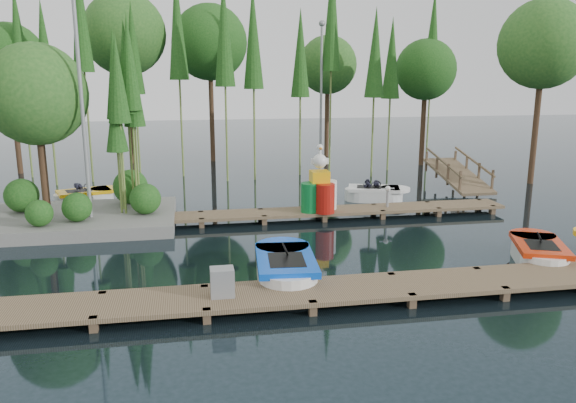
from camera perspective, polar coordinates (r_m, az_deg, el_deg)
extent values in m
plane|color=#1B2B33|center=(16.48, -1.41, -4.18)|extent=(90.00, 90.00, 0.00)
cube|color=brown|center=(12.22, 1.87, -9.18)|extent=(18.00, 1.50, 0.10)
cube|color=brown|center=(11.64, -19.11, -12.16)|extent=(0.16, 0.16, 0.50)
cube|color=brown|center=(12.79, -18.27, -9.80)|extent=(0.16, 0.16, 0.50)
cube|color=brown|center=(11.49, -8.23, -11.89)|extent=(0.16, 0.16, 0.50)
cube|color=brown|center=(12.65, -8.45, -9.51)|extent=(0.16, 0.16, 0.50)
cube|color=brown|center=(11.73, 2.52, -11.22)|extent=(0.16, 0.16, 0.50)
cube|color=brown|center=(12.87, 1.27, -8.96)|extent=(0.16, 0.16, 0.50)
cube|color=brown|center=(12.35, 12.45, -10.25)|extent=(0.16, 0.16, 0.50)
cube|color=brown|center=(13.43, 10.39, -8.22)|extent=(0.16, 0.16, 0.50)
cube|color=brown|center=(13.29, 21.16, -9.14)|extent=(0.16, 0.16, 0.50)
cube|color=brown|center=(14.31, 18.55, -7.37)|extent=(0.16, 0.16, 0.50)
cube|color=brown|center=(15.43, 25.63, -6.51)|extent=(0.16, 0.16, 0.50)
cube|color=brown|center=(18.95, 0.42, -1.11)|extent=(15.00, 1.20, 0.10)
cube|color=brown|center=(18.60, -21.35, -2.93)|extent=(0.16, 0.16, 0.50)
cube|color=brown|center=(19.51, -20.83, -2.17)|extent=(0.16, 0.16, 0.50)
cube|color=brown|center=(18.31, -15.12, -2.72)|extent=(0.16, 0.16, 0.50)
cube|color=brown|center=(19.23, -14.89, -1.96)|extent=(0.16, 0.16, 0.50)
cube|color=brown|center=(18.23, -8.75, -2.48)|extent=(0.16, 0.16, 0.50)
cube|color=brown|center=(19.16, -8.84, -1.73)|extent=(0.16, 0.16, 0.50)
cube|color=brown|center=(18.38, -2.42, -2.21)|extent=(0.16, 0.16, 0.50)
cube|color=brown|center=(19.30, -2.81, -1.48)|extent=(0.16, 0.16, 0.50)
cube|color=brown|center=(18.76, 3.73, -1.92)|extent=(0.16, 0.16, 0.50)
cube|color=brown|center=(19.66, 3.06, -1.22)|extent=(0.16, 0.16, 0.50)
cube|color=brown|center=(19.33, 9.58, -1.63)|extent=(0.16, 0.16, 0.50)
cube|color=brown|center=(20.21, 8.67, -0.96)|extent=(0.16, 0.16, 0.50)
cube|color=brown|center=(20.10, 15.04, -1.33)|extent=(0.16, 0.16, 0.50)
cube|color=brown|center=(20.94, 13.94, -0.70)|extent=(0.16, 0.16, 0.50)
cube|color=brown|center=(21.03, 20.05, -1.06)|extent=(0.16, 0.16, 0.50)
cube|color=brown|center=(21.84, 18.80, -0.46)|extent=(0.16, 0.16, 0.50)
cube|color=slate|center=(19.48, -20.57, -1.78)|extent=(6.20, 4.20, 0.42)
sphere|color=#24581B|center=(20.30, -25.44, 0.56)|extent=(1.10, 1.10, 1.10)
sphere|color=#24581B|center=(18.34, -20.65, -0.54)|extent=(0.90, 0.90, 0.90)
sphere|color=#24581B|center=(20.24, -15.71, 1.45)|extent=(1.20, 1.20, 1.20)
sphere|color=#24581B|center=(18.18, -23.95, -1.10)|extent=(0.80, 0.80, 0.80)
sphere|color=#24581B|center=(18.65, -14.30, 0.27)|extent=(1.00, 1.00, 1.00)
cylinder|color=#432C1C|center=(19.73, -23.64, 3.54)|extent=(0.24, 0.24, 3.60)
sphere|color=#356B26|center=(19.53, -24.23, 9.91)|extent=(3.20, 3.20, 3.20)
cylinder|color=olive|center=(19.31, -15.80, 6.85)|extent=(0.07, 0.07, 5.93)
cone|color=#24581B|center=(19.22, -16.19, 13.01)|extent=(0.70, 0.70, 2.97)
cylinder|color=olive|center=(19.20, -16.77, 6.35)|extent=(0.07, 0.07, 5.66)
cone|color=#24581B|center=(19.09, -17.17, 12.27)|extent=(0.70, 0.70, 2.83)
cylinder|color=olive|center=(19.36, -15.18, 5.85)|extent=(0.07, 0.07, 5.22)
cone|color=#24581B|center=(19.23, -15.50, 11.26)|extent=(0.70, 0.70, 2.61)
cylinder|color=olive|center=(18.58, -16.57, 5.96)|extent=(0.07, 0.07, 5.53)
cone|color=#24581B|center=(18.46, -16.97, 11.93)|extent=(0.70, 0.70, 2.76)
cylinder|color=olive|center=(18.82, -16.83, 3.69)|extent=(0.07, 0.07, 4.01)
cone|color=#24581B|center=(18.66, -17.11, 7.94)|extent=(0.70, 0.70, 2.01)
cylinder|color=olive|center=(19.18, -15.47, 7.10)|extent=(0.07, 0.07, 6.11)
cone|color=#24581B|center=(19.10, -15.87, 13.49)|extent=(0.70, 0.70, 3.05)
cylinder|color=#432C1C|center=(27.16, 23.94, 7.99)|extent=(0.26, 0.26, 6.06)
sphere|color=#356B26|center=(27.12, 24.54, 14.36)|extent=(3.81, 3.81, 3.81)
cylinder|color=#432C1C|center=(30.90, 13.59, 8.23)|extent=(0.26, 0.26, 5.02)
sphere|color=#24581B|center=(30.81, 13.84, 12.89)|extent=(3.16, 3.16, 3.16)
cylinder|color=#432C1C|center=(33.35, 3.98, 9.12)|extent=(0.26, 0.26, 5.31)
sphere|color=#356B26|center=(33.28, 4.05, 13.69)|extent=(3.34, 3.34, 3.34)
cylinder|color=#432C1C|center=(31.67, -7.79, 9.88)|extent=(0.26, 0.26, 6.46)
sphere|color=#24581B|center=(31.67, -7.97, 15.73)|extent=(4.06, 4.06, 4.06)
cylinder|color=#432C1C|center=(31.75, -15.90, 9.88)|extent=(0.26, 0.26, 6.85)
sphere|color=#356B26|center=(31.78, -16.29, 16.05)|extent=(4.31, 4.31, 4.31)
cylinder|color=#432C1C|center=(30.51, -26.01, 7.68)|extent=(0.26, 0.26, 5.48)
sphere|color=#24581B|center=(30.45, -26.53, 12.80)|extent=(3.45, 3.45, 3.45)
cylinder|color=olive|center=(29.00, -25.30, 10.40)|extent=(0.09, 0.09, 8.36)
cone|color=#24581B|center=(29.04, -25.75, 15.00)|extent=(0.90, 0.90, 4.60)
cylinder|color=olive|center=(26.46, -23.11, 9.51)|extent=(0.09, 0.09, 7.48)
cone|color=#24581B|center=(26.45, -23.52, 14.02)|extent=(0.90, 0.90, 4.11)
cylinder|color=olive|center=(26.74, -19.96, 12.14)|extent=(0.09, 0.09, 9.66)
cone|color=#24581B|center=(26.87, -20.43, 17.90)|extent=(0.90, 0.90, 5.31)
cylinder|color=olive|center=(27.51, -15.22, 10.40)|extent=(0.09, 0.09, 7.69)
cone|color=#24581B|center=(27.52, -15.49, 14.87)|extent=(0.90, 0.90, 4.23)
cylinder|color=olive|center=(27.05, -10.96, 11.95)|extent=(0.09, 0.09, 8.99)
cone|color=#24581B|center=(27.13, -11.19, 17.27)|extent=(0.90, 0.90, 4.94)
cylinder|color=olive|center=(25.50, -6.38, 11.43)|extent=(0.09, 0.09, 8.44)
cone|color=#24581B|center=(25.55, -6.51, 16.73)|extent=(0.90, 0.90, 4.64)
cylinder|color=olive|center=(25.76, -3.49, 11.26)|extent=(0.09, 0.09, 8.22)
cone|color=#24581B|center=(25.79, -3.56, 16.38)|extent=(0.90, 0.90, 4.52)
cylinder|color=olive|center=(27.00, 1.25, 10.49)|extent=(0.09, 0.09, 7.41)
cone|color=#24581B|center=(26.99, 1.27, 14.89)|extent=(0.90, 0.90, 4.07)
cylinder|color=olive|center=(27.54, 4.38, 12.97)|extent=(0.09, 0.09, 9.77)
cone|color=#24581B|center=(27.68, 4.49, 18.65)|extent=(0.90, 0.90, 5.38)
cylinder|color=olive|center=(26.85, 8.70, 10.34)|extent=(0.09, 0.09, 7.40)
cone|color=#24581B|center=(26.84, 8.85, 14.76)|extent=(0.90, 0.90, 4.07)
cylinder|color=olive|center=(28.82, 10.32, 10.18)|extent=(0.09, 0.09, 7.14)
cone|color=#24581B|center=(28.80, 10.49, 14.16)|extent=(0.90, 0.90, 3.93)
cylinder|color=olive|center=(30.69, 14.25, 11.53)|extent=(0.09, 0.09, 8.61)
cone|color=#24581B|center=(30.74, 14.51, 16.02)|extent=(0.90, 0.90, 4.74)
cylinder|color=gray|center=(18.38, -20.11, 7.95)|extent=(0.12, 0.12, 7.00)
cylinder|color=gray|center=(27.36, 3.37, 10.08)|extent=(0.12, 0.12, 7.00)
sphere|color=gray|center=(27.42, 3.47, 17.62)|extent=(0.30, 0.30, 0.30)
cube|color=brown|center=(25.20, 16.86, 2.55)|extent=(1.50, 3.94, 0.95)
cube|color=brown|center=(23.48, 17.09, 1.90)|extent=(0.08, 0.08, 0.90)
cube|color=brown|center=(24.43, 15.94, 2.65)|extent=(0.08, 0.08, 0.90)
cube|color=brown|center=(25.39, 14.88, 3.34)|extent=(0.08, 0.08, 0.90)
cube|color=brown|center=(26.36, 13.89, 3.98)|extent=(0.08, 0.08, 0.90)
cube|color=brown|center=(24.80, 15.50, 3.88)|extent=(0.06, 3.54, 0.83)
cube|color=brown|center=(24.15, 20.05, 1.98)|extent=(0.08, 0.08, 0.90)
cube|color=brown|center=(25.07, 18.82, 2.71)|extent=(0.08, 0.08, 0.90)
cube|color=brown|center=(26.01, 17.68, 3.38)|extent=(0.08, 0.08, 0.90)
cube|color=brown|center=(26.95, 16.62, 4.01)|extent=(0.08, 0.08, 0.90)
cube|color=brown|center=(25.43, 18.36, 3.91)|extent=(0.06, 3.54, 0.83)
cube|color=white|center=(13.38, -0.23, -7.29)|extent=(1.44, 1.45, 0.61)
cylinder|color=white|center=(14.01, -0.48, -6.35)|extent=(1.44, 1.44, 0.61)
cylinder|color=white|center=(12.76, 0.04, -8.33)|extent=(1.44, 1.44, 0.61)
cube|color=blue|center=(13.27, -0.23, -5.95)|extent=(1.55, 2.42, 0.16)
cylinder|color=blue|center=(14.19, -0.58, -4.68)|extent=(1.47, 1.47, 0.16)
cube|color=black|center=(13.05, -0.15, -6.05)|extent=(0.91, 1.16, 0.07)
torus|color=black|center=(13.36, -0.30, -4.82)|extent=(0.19, 0.32, 0.29)
cube|color=white|center=(16.08, 24.11, -5.07)|extent=(1.51, 1.52, 0.53)
cylinder|color=white|center=(16.62, 23.69, -4.46)|extent=(1.51, 1.51, 0.53)
cylinder|color=white|center=(15.53, 24.57, -5.72)|extent=(1.51, 1.51, 0.53)
cube|color=red|center=(15.99, 24.21, -4.07)|extent=(1.85, 2.32, 0.14)
cylinder|color=red|center=(16.79, 23.60, -3.24)|extent=(1.54, 1.54, 0.14)
cube|color=black|center=(15.80, 24.37, -4.12)|extent=(1.02, 1.16, 0.06)
torus|color=black|center=(16.08, 24.16, -3.26)|extent=(0.23, 0.30, 0.26)
cube|color=white|center=(22.71, -19.98, 0.28)|extent=(1.40, 1.39, 0.50)
cylinder|color=white|center=(22.80, -18.64, 0.43)|extent=(1.39, 1.39, 0.50)
cylinder|color=white|center=(22.62, -21.34, 0.12)|extent=(1.39, 1.39, 0.50)
cube|color=#FFB60D|center=(22.65, -20.04, 0.94)|extent=(2.15, 1.68, 0.13)
cylinder|color=#FFB60D|center=(22.80, -18.08, 1.16)|extent=(1.41, 1.41, 0.13)
cube|color=black|center=(22.61, -20.49, 0.99)|extent=(1.07, 0.94, 0.05)
torus|color=black|center=(22.64, -19.74, 1.43)|extent=(0.28, 0.21, 0.24)
imported|color=#1E1E2D|center=(22.57, -20.65, 1.52)|extent=(0.47, 0.41, 0.88)
cube|color=white|center=(22.09, 8.69, 0.59)|extent=(1.41, 1.40, 0.51)
cylinder|color=white|center=(22.11, 10.14, 0.55)|extent=(1.40, 1.40, 0.51)
cylinder|color=white|center=(22.08, 7.23, 0.63)|extent=(1.40, 1.40, 0.51)
cube|color=white|center=(22.03, 8.71, 1.30)|extent=(2.20, 1.67, 0.13)
cylinder|color=white|center=(22.07, 10.84, 1.24)|extent=(1.43, 1.43, 0.13)
cube|color=black|center=(22.02, 8.23, 1.42)|extent=(1.09, 0.94, 0.06)
torus|color=black|center=(22.00, 9.09, 1.77)|extent=(0.29, 0.21, 0.25)
imported|color=#1E1E2D|center=(21.98, 8.12, 1.91)|extent=(0.44, 0.38, 0.84)
imported|color=#1E1E2D|center=(22.31, 8.95, 1.90)|extent=(0.35, 0.29, 0.63)
cube|color=gray|center=(11.87, -6.70, -8.13)|extent=(0.49, 0.41, 0.60)
cylinder|color=#FFB60D|center=(19.08, 3.76, 0.35)|extent=(0.53, 0.53, 0.80)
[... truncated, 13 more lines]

